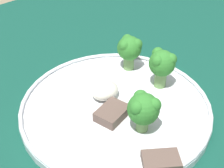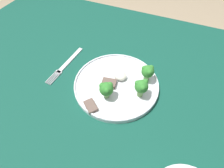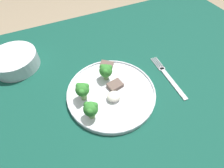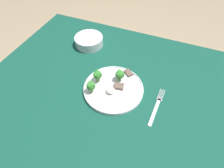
% 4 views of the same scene
% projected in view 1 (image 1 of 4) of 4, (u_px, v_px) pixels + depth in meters
% --- Properties ---
extents(dinner_plate, '(0.28, 0.28, 0.02)m').
position_uv_depth(dinner_plate, '(117.00, 108.00, 0.46)').
color(dinner_plate, white).
rests_on(dinner_plate, table).
extents(broccoli_floret_near_rim_left, '(0.04, 0.04, 0.06)m').
position_uv_depth(broccoli_floret_near_rim_left, '(143.00, 109.00, 0.40)').
color(broccoli_floret_near_rim_left, '#709E56').
rests_on(broccoli_floret_near_rim_left, dinner_plate).
extents(broccoli_floret_center_left, '(0.04, 0.04, 0.06)m').
position_uv_depth(broccoli_floret_center_left, '(162.00, 64.00, 0.47)').
color(broccoli_floret_center_left, '#709E56').
rests_on(broccoli_floret_center_left, dinner_plate).
extents(broccoli_floret_back_left, '(0.04, 0.04, 0.06)m').
position_uv_depth(broccoli_floret_back_left, '(129.00, 48.00, 0.52)').
color(broccoli_floret_back_left, '#709E56').
rests_on(broccoli_floret_back_left, dinner_plate).
extents(meat_slice_front_slice, '(0.05, 0.05, 0.01)m').
position_uv_depth(meat_slice_front_slice, '(161.00, 161.00, 0.37)').
color(meat_slice_front_slice, brown).
rests_on(meat_slice_front_slice, dinner_plate).
extents(meat_slice_middle_slice, '(0.05, 0.04, 0.01)m').
position_uv_depth(meat_slice_middle_slice, '(112.00, 113.00, 0.44)').
color(meat_slice_middle_slice, brown).
rests_on(meat_slice_middle_slice, dinner_plate).
extents(sauce_dollop, '(0.04, 0.04, 0.02)m').
position_uv_depth(sauce_dollop, '(105.00, 90.00, 0.47)').
color(sauce_dollop, silver).
rests_on(sauce_dollop, dinner_plate).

